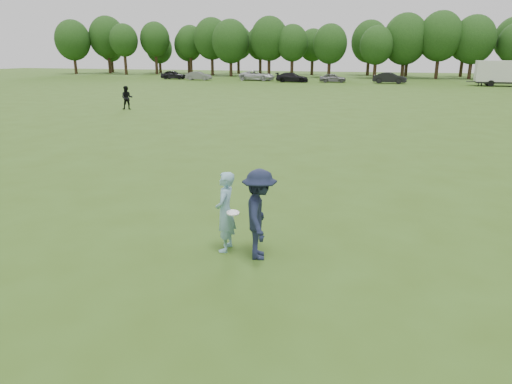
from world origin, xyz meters
TOP-DOWN VIEW (x-y plane):
  - ground at (0.00, 0.00)m, footprint 200.00×200.00m
  - thrower at (-0.61, 0.11)m, footprint 0.48×0.68m
  - defender at (0.21, -0.03)m, footprint 1.04×1.39m
  - player_far_a at (-17.03, 22.16)m, footprint 1.06×0.97m
  - player_far_d at (12.70, 58.54)m, footprint 1.88×1.12m
  - car_a at (-32.98, 60.96)m, footprint 4.15×1.78m
  - car_b at (-27.83, 59.48)m, footprint 4.14×1.78m
  - car_c at (-18.66, 61.14)m, footprint 5.77×3.16m
  - car_d at (-12.59, 58.89)m, footprint 4.89×2.29m
  - car_e at (-6.76, 59.86)m, footprint 4.03×2.06m
  - car_f at (1.22, 60.05)m, footprint 4.72×2.06m
  - disc_in_play at (-0.37, -0.06)m, footprint 0.30×0.29m
  - cargo_trailer at (15.95, 58.57)m, footprint 9.00×2.75m
  - treeline at (2.81, 76.90)m, footprint 130.35×18.39m

SIDE VIEW (x-z plane):
  - ground at x=0.00m, z-range 0.00..0.00m
  - car_e at x=-6.76m, z-range 0.00..1.31m
  - car_b at x=-27.83m, z-range 0.00..1.33m
  - car_d at x=-12.59m, z-range 0.00..1.38m
  - car_a at x=-32.98m, z-range 0.00..1.40m
  - car_f at x=1.22m, z-range 0.00..1.51m
  - car_c at x=-18.66m, z-range 0.00..1.53m
  - player_far_a at x=-17.03m, z-range 0.00..1.77m
  - thrower at x=-0.61m, z-range 0.00..1.77m
  - disc_in_play at x=-0.37m, z-range 0.91..0.98m
  - defender at x=0.21m, z-range 0.00..1.92m
  - player_far_d at x=12.70m, z-range 0.00..1.93m
  - cargo_trailer at x=15.95m, z-range 0.18..3.38m
  - treeline at x=2.81m, z-range 0.39..12.13m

